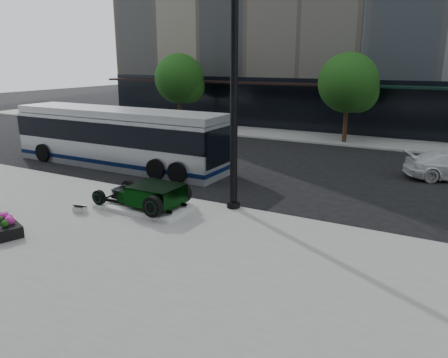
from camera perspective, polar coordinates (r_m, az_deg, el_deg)
The scene contains 10 objects.
ground at distance 18.25m, azimuth 2.25°, elevation -1.71°, with size 120.00×120.00×0.00m, color black.
sidewalk_near at distance 10.73m, azimuth -25.06°, elevation -15.79°, with size 70.00×17.00×0.12m, color gray.
sidewalk_far at distance 31.06m, azimuth 14.03°, elevation 5.10°, with size 70.00×4.00×0.12m, color gray.
street_trees at distance 29.47m, azimuth 16.20°, elevation 11.70°, with size 29.80×3.80×5.70m.
display_plinth at distance 16.10m, azimuth -10.28°, elevation -3.57°, with size 3.40×1.80×0.15m, color silver.
hot_rod at distance 15.75m, azimuth -9.43°, elevation -2.05°, with size 3.22×2.00×0.81m.
info_plaque at distance 16.28m, azimuth -18.31°, elevation -3.73°, with size 0.46×0.39×0.31m.
lamppost at distance 15.17m, azimuth 1.31°, elevation 10.79°, with size 0.48×0.48×8.71m.
flower_planter at distance 15.34m, azimuth -27.24°, elevation -5.53°, with size 2.00×1.46×0.58m.
transit_bus at distance 23.18m, azimuth -13.67°, elevation 5.33°, with size 12.12×2.88×2.92m.
Camera 1 is at (7.82, -15.59, 5.36)m, focal length 35.00 mm.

